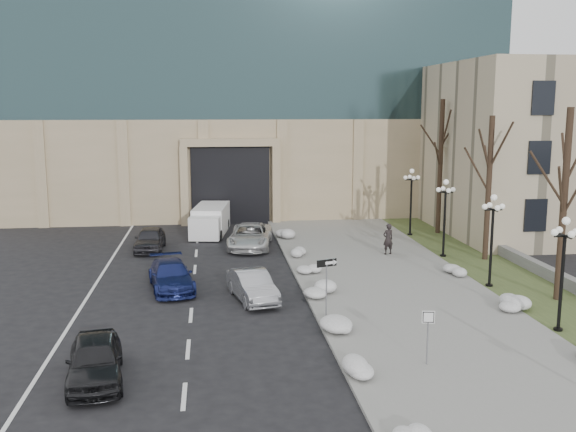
% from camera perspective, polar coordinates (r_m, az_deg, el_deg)
% --- Properties ---
extents(ground, '(160.00, 160.00, 0.00)m').
position_cam_1_polar(ground, '(20.24, 10.15, -16.98)').
color(ground, black).
rests_on(ground, ground).
extents(sidewalk, '(9.00, 40.00, 0.12)m').
position_cam_1_polar(sidewalk, '(33.73, 8.90, -5.80)').
color(sidewalk, gray).
rests_on(sidewalk, ground).
extents(curb, '(0.30, 40.00, 0.14)m').
position_cam_1_polar(curb, '(32.81, 1.27, -6.11)').
color(curb, gray).
rests_on(curb, ground).
extents(grass_strip, '(4.00, 40.00, 0.10)m').
position_cam_1_polar(grass_strip, '(36.02, 18.94, -5.23)').
color(grass_strip, '#3C4C26').
rests_on(grass_strip, ground).
extents(stone_wall, '(0.50, 30.00, 0.70)m').
position_cam_1_polar(stone_wall, '(38.57, 20.36, -3.88)').
color(stone_wall, slate).
rests_on(stone_wall, ground).
extents(office_tower, '(40.00, 24.70, 36.00)m').
position_cam_1_polar(office_tower, '(61.63, -3.79, 18.59)').
color(office_tower, tan).
rests_on(office_tower, ground).
extents(car_a, '(2.35, 4.59, 1.50)m').
position_cam_1_polar(car_a, '(22.70, -16.78, -12.13)').
color(car_a, black).
rests_on(car_a, ground).
extents(car_b, '(2.40, 4.51, 1.41)m').
position_cam_1_polar(car_b, '(30.33, -3.18, -6.21)').
color(car_b, '#98999F').
rests_on(car_b, ground).
extents(car_c, '(2.77, 5.12, 1.41)m').
position_cam_1_polar(car_c, '(32.56, -10.35, -5.24)').
color(car_c, navy).
rests_on(car_c, ground).
extents(car_d, '(3.38, 5.88, 1.54)m').
position_cam_1_polar(car_d, '(41.30, -3.38, -1.80)').
color(car_d, silver).
rests_on(car_d, ground).
extents(car_e, '(1.84, 4.35, 1.47)m').
position_cam_1_polar(car_e, '(41.45, -12.17, -2.01)').
color(car_e, '#313036').
rests_on(car_e, ground).
extents(pedestrian, '(0.79, 0.63, 1.89)m').
position_cam_1_polar(pedestrian, '(39.40, 8.88, -2.03)').
color(pedestrian, black).
rests_on(pedestrian, sidewalk).
extents(box_truck, '(2.97, 6.37, 1.95)m').
position_cam_1_polar(box_truck, '(46.07, -6.94, -0.42)').
color(box_truck, silver).
rests_on(box_truck, ground).
extents(one_way_sign, '(0.98, 0.44, 2.64)m').
position_cam_1_polar(one_way_sign, '(27.39, 3.76, -4.78)').
color(one_way_sign, slate).
rests_on(one_way_sign, ground).
extents(keep_sign, '(0.44, 0.12, 2.07)m').
position_cam_1_polar(keep_sign, '(23.06, 12.34, -9.54)').
color(keep_sign, slate).
rests_on(keep_sign, ground).
extents(snow_clump_b, '(1.10, 1.60, 0.36)m').
position_cam_1_polar(snow_clump_b, '(22.26, 6.46, -13.46)').
color(snow_clump_b, silver).
rests_on(snow_clump_b, sidewalk).
extents(snow_clump_c, '(1.10, 1.60, 0.36)m').
position_cam_1_polar(snow_clump_c, '(25.91, 4.06, -10.00)').
color(snow_clump_c, silver).
rests_on(snow_clump_c, sidewalk).
extents(snow_clump_d, '(1.10, 1.60, 0.36)m').
position_cam_1_polar(snow_clump_d, '(30.85, 2.90, -6.71)').
color(snow_clump_d, silver).
rests_on(snow_clump_d, sidewalk).
extents(snow_clump_e, '(1.10, 1.60, 0.36)m').
position_cam_1_polar(snow_clump_e, '(34.50, 1.90, -4.92)').
color(snow_clump_e, silver).
rests_on(snow_clump_e, sidewalk).
extents(snow_clump_f, '(1.10, 1.60, 0.36)m').
position_cam_1_polar(snow_clump_f, '(38.53, 0.92, -3.35)').
color(snow_clump_f, silver).
rests_on(snow_clump_f, sidewalk).
extents(snow_clump_g, '(1.10, 1.60, 0.36)m').
position_cam_1_polar(snow_clump_g, '(43.80, -0.23, -1.74)').
color(snow_clump_g, silver).
rests_on(snow_clump_g, sidewalk).
extents(snow_clump_i, '(1.10, 1.60, 0.36)m').
position_cam_1_polar(snow_clump_i, '(30.57, 19.36, -7.43)').
color(snow_clump_i, silver).
rests_on(snow_clump_i, sidewalk).
extents(snow_clump_j, '(1.10, 1.60, 0.36)m').
position_cam_1_polar(snow_clump_j, '(35.63, 14.82, -4.77)').
color(snow_clump_j, silver).
rests_on(snow_clump_j, sidewalk).
extents(lamppost_a, '(1.18, 1.18, 4.76)m').
position_cam_1_polar(lamppost_a, '(27.69, 23.28, -3.51)').
color(lamppost_a, black).
rests_on(lamppost_a, ground).
extents(lamppost_b, '(1.18, 1.18, 4.76)m').
position_cam_1_polar(lamppost_b, '(33.33, 17.71, -1.02)').
color(lamppost_b, black).
rests_on(lamppost_b, ground).
extents(lamppost_c, '(1.18, 1.18, 4.76)m').
position_cam_1_polar(lamppost_c, '(39.24, 13.78, 0.74)').
color(lamppost_c, black).
rests_on(lamppost_c, ground).
extents(lamppost_d, '(1.18, 1.18, 4.76)m').
position_cam_1_polar(lamppost_d, '(45.31, 10.90, 2.03)').
color(lamppost_d, black).
rests_on(lamppost_d, ground).
extents(tree_near, '(3.20, 3.20, 9.00)m').
position_cam_1_polar(tree_near, '(31.76, 23.45, 3.14)').
color(tree_near, black).
rests_on(tree_near, ground).
extents(tree_mid, '(3.20, 3.20, 8.50)m').
position_cam_1_polar(tree_mid, '(38.87, 17.49, 4.10)').
color(tree_mid, black).
rests_on(tree_mid, ground).
extents(tree_far, '(3.20, 3.20, 9.50)m').
position_cam_1_polar(tree_far, '(46.19, 13.45, 5.92)').
color(tree_far, black).
rests_on(tree_far, ground).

